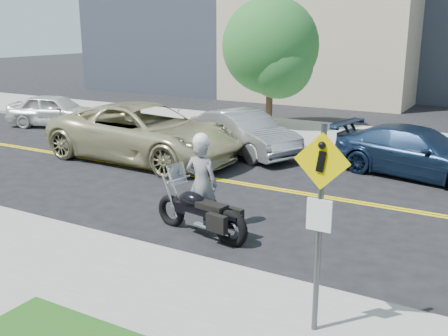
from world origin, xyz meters
TOP-DOWN VIEW (x-y plane):
  - ground_plane at (0.00, 0.00)m, footprint 120.00×120.00m
  - sidewalk_near at (0.00, -7.50)m, footprint 60.00×5.00m
  - sidewalk_far at (0.00, 7.50)m, footprint 60.00×5.00m
  - pedestrian_sign at (4.20, -6.31)m, footprint 0.78×0.08m
  - motorcyclist at (0.49, -3.43)m, footprint 0.78×0.56m
  - motorcycle at (0.69, -3.80)m, footprint 2.50×1.13m
  - suv at (-4.44, 0.86)m, footprint 6.89×3.34m
  - parked_car_white at (-11.71, 3.71)m, footprint 4.60×2.98m
  - parked_car_silver at (-1.95, 3.25)m, footprint 4.87×3.37m
  - parked_car_blue at (3.86, 3.31)m, footprint 5.36×2.97m
  - tree_far_a at (-3.24, 8.06)m, footprint 4.11×4.11m

SIDE VIEW (x-z plane):
  - ground_plane at x=0.00m, z-range 0.00..0.00m
  - sidewalk_near at x=0.00m, z-range 0.00..0.15m
  - sidewalk_far at x=0.00m, z-range 0.00..0.15m
  - parked_car_white at x=-11.71m, z-range 0.00..1.46m
  - motorcycle at x=0.69m, z-range 0.00..1.47m
  - parked_car_blue at x=3.86m, z-range 0.00..1.47m
  - parked_car_silver at x=-1.95m, z-range 0.00..1.52m
  - suv at x=-4.44m, z-range 0.00..1.89m
  - motorcyclist at x=0.49m, z-range 0.00..2.16m
  - pedestrian_sign at x=4.20m, z-range 0.46..3.46m
  - tree_far_a at x=-3.24m, z-range 0.75..6.37m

